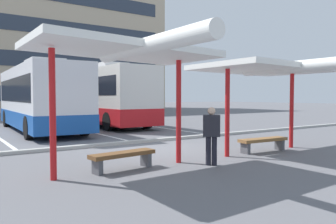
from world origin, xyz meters
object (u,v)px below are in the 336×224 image
coach_bus_0 (40,99)px  waiting_shelter_1 (270,70)px  bench_0 (123,157)px  waiting_shelter_0 (128,52)px  coach_bus_1 (101,97)px  bench_1 (263,142)px  waiting_passenger_0 (211,132)px

coach_bus_0 → waiting_shelter_1: 12.29m
coach_bus_0 → waiting_shelter_1: size_ratio=2.12×
bench_0 → coach_bus_0: bearing=86.5°
waiting_shelter_0 → bench_0: bearing=90.0°
coach_bus_1 → waiting_shelter_0: size_ratio=2.30×
waiting_shelter_1 → bench_1: bearing=90.0°
coach_bus_0 → bench_1: size_ratio=5.61×
coach_bus_1 → coach_bus_0: bearing=-159.6°
waiting_shelter_0 → waiting_passenger_0: (2.20, -0.51, -1.99)m
coach_bus_0 → waiting_passenger_0: bearing=-82.7°
coach_bus_0 → bench_0: (-0.68, -11.08, -1.35)m
coach_bus_0 → coach_bus_1: (4.14, 1.54, 0.08)m
bench_0 → bench_1: bearing=-1.8°
bench_1 → waiting_shelter_1: bearing=-90.0°
bench_0 → bench_1: size_ratio=0.94×
coach_bus_0 → waiting_passenger_0: size_ratio=6.82×
bench_1 → waiting_passenger_0: waiting_passenger_0 is taller
coach_bus_1 → waiting_shelter_1: coach_bus_1 is taller
bench_0 → waiting_passenger_0: (2.20, -0.79, 0.54)m
waiting_shelter_1 → bench_0: bearing=175.7°
waiting_shelter_1 → waiting_passenger_0: 3.38m
coach_bus_1 → waiting_shelter_0: 13.82m
bench_0 → bench_1: (5.03, -0.16, 0.00)m
coach_bus_1 → waiting_passenger_0: 13.70m
waiting_passenger_0 → bench_0: bearing=160.2°
coach_bus_1 → bench_0: size_ratio=6.07×
waiting_shelter_0 → coach_bus_0: bearing=86.6°
coach_bus_0 → bench_1: 12.13m
coach_bus_0 → waiting_shelter_1: (4.35, -11.46, 0.98)m
waiting_shelter_0 → waiting_passenger_0: waiting_shelter_0 is taller
coach_bus_0 → bench_1: (4.35, -11.24, -1.35)m
waiting_shelter_0 → bench_1: size_ratio=2.48×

